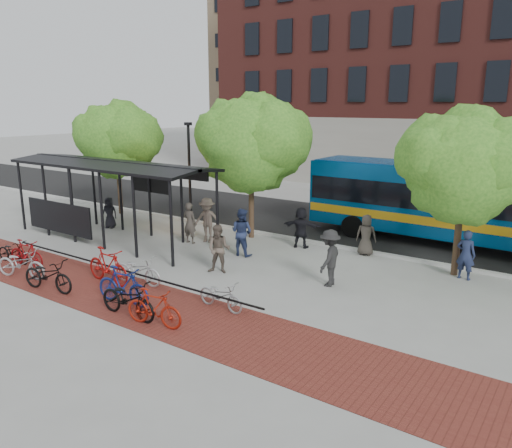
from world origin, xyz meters
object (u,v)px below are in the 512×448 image
Objects in this scene: bike_1 at (26,253)px; pedestrian_3 at (207,220)px; bike_4 at (48,275)px; pedestrian_0 at (109,213)px; pedestrian_5 at (301,227)px; pedestrian_7 at (466,255)px; bike_8 at (128,299)px; pedestrian_8 at (219,249)px; lamp_post_left at (190,171)px; bike_9 at (154,308)px; bus at (456,200)px; bike_0 at (13,252)px; bike_5 at (108,266)px; bike_10 at (221,295)px; tree_a at (118,137)px; pedestrian_1 at (190,223)px; pedestrian_2 at (242,232)px; pedestrian_6 at (366,235)px; bike_7 at (123,286)px; bike_6 at (138,270)px; pedestrian_9 at (330,258)px; tree_b at (254,140)px; bike_2 at (21,263)px; bus_shelter at (108,173)px; tree_c at (468,163)px.

bike_1 is 0.87× the size of pedestrian_3.
pedestrian_0 is at bearing 28.91° from bike_4.
pedestrian_7 reaches higher than pedestrian_5.
pedestrian_8 reaches higher than bike_8.
lamp_post_left is 10.18m from bike_4.
bike_9 is 8.72m from pedestrian_3.
bus reaches higher than pedestrian_5.
lamp_post_left reaches higher than bike_0.
pedestrian_3 is at bearing 23.79° from bike_8.
bike_5 is (-8.45, -11.72, -1.35)m from bus.
bike_10 is at bearing 86.18° from pedestrian_5.
bus is at bearing 13.16° from tree_a.
pedestrian_1 is at bearing -33.58° from bike_1.
pedestrian_8 reaches higher than pedestrian_5.
bike_9 is 7.03m from pedestrian_2.
lamp_post_left reaches higher than pedestrian_6.
bus is at bearing -14.68° from bike_10.
pedestrian_3 reaches higher than bike_7.
bike_4 is at bearing 40.66° from pedestrian_6.
tree_a reaches higher than bike_1.
pedestrian_1 is (7.24, -2.39, -3.32)m from tree_a.
bike_6 is at bearing 57.31° from pedestrian_5.
pedestrian_5 is (9.52, 2.38, 0.12)m from pedestrian_0.
bike_5 is (3.47, -8.04, -2.12)m from lamp_post_left.
pedestrian_9 reaches higher than bike_7.
bike_2 is at bearing -111.22° from tree_b.
bike_7 is 8.65m from pedestrian_5.
pedestrian_9 reaches higher than pedestrian_5.
pedestrian_6 is 4.06m from pedestrian_7.
bus_shelter is 6.24× the size of bike_10.
pedestrian_9 reaches higher than bike_2.
bike_2 is 1.16× the size of pedestrian_5.
bus_shelter is 7.40m from pedestrian_8.
bus reaches higher than pedestrian_2.
tree_b is 9.62m from bike_7.
pedestrian_5 is (8.09, 8.21, 0.44)m from bike_0.
pedestrian_5 is at bearing -33.64° from bike_4.
bus_shelter reaches higher than pedestrian_8.
tree_b is at bearing 32.67° from bike_10.
bike_7 is at bearing 121.92° from bike_10.
pedestrian_6 is at bearing -14.03° from pedestrian_0.
pedestrian_3 is at bearing 4.47° from pedestrian_6.
pedestrian_7 is (6.14, 8.94, 0.35)m from bike_9.
bike_10 is at bearing -78.50° from bike_4.
bus_shelter is 6.64m from tree_b.
pedestrian_7 reaches higher than bike_2.
tree_c is at bearing -9.65° from pedestrian_3.
bike_9 is 0.98× the size of pedestrian_1.
bus_shelter is 5.52m from tree_a.
bike_0 is at bearing 66.84° from bike_4.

